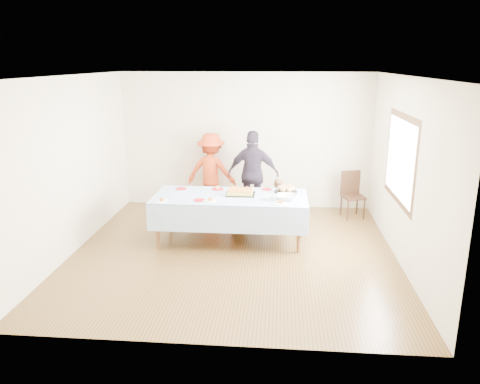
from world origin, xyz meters
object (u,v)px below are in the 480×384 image
Objects in this scene: birthday_cake at (240,192)px; adult_left at (211,172)px; dining_chair at (352,192)px; party_table at (230,199)px.

adult_left reaches higher than birthday_cake.
dining_chair is at bearing 34.28° from birthday_cake.
dining_chair is at bearing 33.94° from party_table.
adult_left is (-2.74, 0.23, 0.28)m from dining_chair.
adult_left reaches higher than dining_chair.
dining_chair is 2.77m from adult_left.
birthday_cake is at bearing 29.34° from party_table.
dining_chair is (2.18, 1.47, -0.23)m from party_table.
birthday_cake is 1.77m from adult_left.
birthday_cake is (0.16, 0.09, 0.09)m from party_table.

